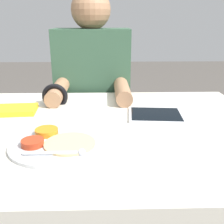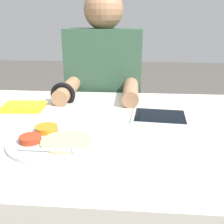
# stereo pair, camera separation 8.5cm
# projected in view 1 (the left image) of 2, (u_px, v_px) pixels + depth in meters

# --- Properties ---
(dining_table) EXTENTS (1.29, 0.85, 0.72)m
(dining_table) POSITION_uv_depth(u_px,v_px,m) (87.00, 210.00, 1.02)
(dining_table) COLOR beige
(dining_table) RESTS_ON ground_plane
(thali_tray) EXTENTS (0.26, 0.26, 0.03)m
(thali_tray) POSITION_uv_depth(u_px,v_px,m) (55.00, 143.00, 0.76)
(thali_tray) COLOR #B7BABF
(thali_tray) RESTS_ON dining_table
(red_notebook) EXTENTS (0.17, 0.12, 0.02)m
(red_notebook) POSITION_uv_depth(u_px,v_px,m) (15.00, 110.00, 1.03)
(red_notebook) COLOR silver
(red_notebook) RESTS_ON dining_table
(tablet_device) EXTENTS (0.22, 0.18, 0.01)m
(tablet_device) POSITION_uv_depth(u_px,v_px,m) (156.00, 115.00, 0.99)
(tablet_device) COLOR #B7B7BC
(tablet_device) RESTS_ON dining_table
(person_diner) EXTENTS (0.40, 0.48, 1.21)m
(person_diner) POSITION_uv_depth(u_px,v_px,m) (93.00, 112.00, 1.47)
(person_diner) COLOR black
(person_diner) RESTS_ON ground_plane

